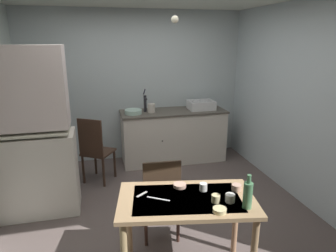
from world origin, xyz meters
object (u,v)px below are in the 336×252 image
at_px(chair_by_counter, 95,149).
at_px(serving_bowl_wide, 220,210).
at_px(mixing_bowl_counter, 133,112).
at_px(hand_pump, 145,102).
at_px(mug_tall, 216,198).
at_px(glass_bottle, 248,194).
at_px(sink_basin, 201,105).
at_px(dining_table, 186,210).
at_px(chair_far_side, 160,197).
at_px(hutch_cabinet, 35,140).

distance_m(chair_by_counter, serving_bowl_wide, 2.53).
xyz_separation_m(mixing_bowl_counter, serving_bowl_wide, (0.30, -2.85, -0.14)).
bearing_deg(hand_pump, chair_by_counter, -144.36).
xyz_separation_m(mug_tall, glass_bottle, (0.21, -0.14, 0.09)).
bearing_deg(sink_basin, dining_table, -112.21).
xyz_separation_m(serving_bowl_wide, mug_tall, (0.03, 0.15, 0.01)).
relative_size(dining_table, chair_far_side, 1.35).
height_order(sink_basin, mixing_bowl_counter, sink_basin).
bearing_deg(serving_bowl_wide, mixing_bowl_counter, 96.10).
bearing_deg(hutch_cabinet, hand_pump, 39.46).
distance_m(hutch_cabinet, chair_by_counter, 1.02).
bearing_deg(mug_tall, sink_basin, 72.64).
xyz_separation_m(hutch_cabinet, mixing_bowl_counter, (1.31, 1.16, -0.01)).
relative_size(sink_basin, chair_by_counter, 0.44).
xyz_separation_m(hutch_cabinet, sink_basin, (2.50, 1.21, 0.03)).
distance_m(hutch_cabinet, chair_far_side, 1.64).
bearing_deg(dining_table, serving_bowl_wide, -55.43).
bearing_deg(dining_table, mug_tall, -28.67).
relative_size(hand_pump, chair_by_counter, 0.39).
bearing_deg(chair_by_counter, hutch_cabinet, -136.22).
xyz_separation_m(chair_far_side, glass_bottle, (0.54, -0.81, 0.40)).
distance_m(sink_basin, serving_bowl_wide, 3.04).
distance_m(sink_basin, chair_by_counter, 1.97).
relative_size(chair_far_side, mug_tall, 12.96).
relative_size(chair_far_side, chair_by_counter, 0.93).
relative_size(hutch_cabinet, chair_far_side, 2.15).
bearing_deg(chair_far_side, chair_by_counter, 113.15).
xyz_separation_m(hutch_cabinet, serving_bowl_wide, (1.62, -1.69, -0.15)).
bearing_deg(serving_bowl_wide, chair_by_counter, 111.98).
relative_size(chair_by_counter, glass_bottle, 3.50).
xyz_separation_m(chair_far_side, serving_bowl_wide, (0.30, -0.82, 0.30)).
bearing_deg(mixing_bowl_counter, chair_far_side, -89.75).
bearing_deg(sink_basin, mug_tall, -107.36).
xyz_separation_m(serving_bowl_wide, glass_bottle, (0.24, 0.01, 0.10)).
bearing_deg(glass_bottle, hand_pump, 96.36).
distance_m(mixing_bowl_counter, serving_bowl_wide, 2.87).
xyz_separation_m(hand_pump, mixing_bowl_counter, (-0.22, -0.10, -0.13)).
height_order(dining_table, chair_by_counter, chair_by_counter).
bearing_deg(mug_tall, hand_pump, 92.41).
bearing_deg(chair_by_counter, hand_pump, 35.64).
height_order(hutch_cabinet, sink_basin, hutch_cabinet).
bearing_deg(chair_by_counter, mixing_bowl_counter, 39.07).
bearing_deg(dining_table, hutch_cabinet, 135.17).
bearing_deg(hand_pump, sink_basin, -2.65).
relative_size(mixing_bowl_counter, dining_table, 0.22).
height_order(chair_far_side, chair_by_counter, chair_by_counter).
distance_m(sink_basin, chair_far_side, 2.44).
bearing_deg(hand_pump, mug_tall, -87.59).
xyz_separation_m(hutch_cabinet, chair_far_side, (1.32, -0.87, -0.45)).
xyz_separation_m(dining_table, glass_bottle, (0.43, -0.26, 0.23)).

